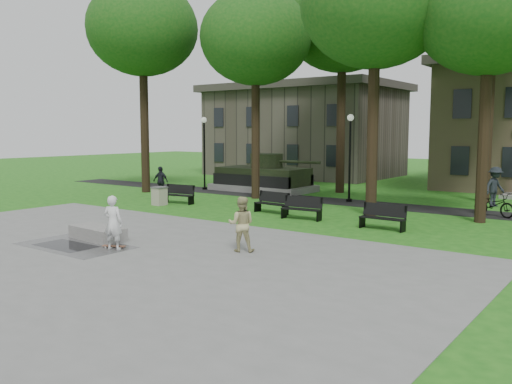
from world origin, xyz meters
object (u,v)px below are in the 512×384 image
(cyclist, at_px, (494,196))
(park_bench_0, at_px, (179,194))
(friend_watching, at_px, (241,224))
(concrete_block, at_px, (98,233))
(trash_bin, at_px, (159,196))
(skateboarder, at_px, (113,223))

(cyclist, height_order, park_bench_0, cyclist)
(friend_watching, xyz_separation_m, park_bench_0, (-9.80, 7.21, -0.38))
(concrete_block, relative_size, cyclist, 0.98)
(concrete_block, bearing_deg, friend_watching, 15.65)
(friend_watching, xyz_separation_m, trash_bin, (-10.16, 6.12, -0.41))
(skateboarder, height_order, cyclist, cyclist)
(friend_watching, height_order, park_bench_0, friend_watching)
(concrete_block, height_order, skateboarder, skateboarder)
(park_bench_0, bearing_deg, friend_watching, -43.36)
(friend_watching, distance_m, park_bench_0, 12.18)
(cyclist, xyz_separation_m, trash_bin, (-14.89, -6.36, -0.43))
(friend_watching, bearing_deg, park_bench_0, -67.18)
(skateboarder, bearing_deg, cyclist, -138.50)
(skateboarder, relative_size, trash_bin, 1.84)
(concrete_block, distance_m, skateboarder, 2.10)
(concrete_block, height_order, park_bench_0, park_bench_0)
(concrete_block, height_order, friend_watching, friend_watching)
(friend_watching, height_order, trash_bin, friend_watching)
(concrete_block, distance_m, friend_watching, 5.54)
(skateboarder, height_order, friend_watching, skateboarder)
(concrete_block, distance_m, cyclist, 17.21)
(friend_watching, distance_m, cyclist, 13.35)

